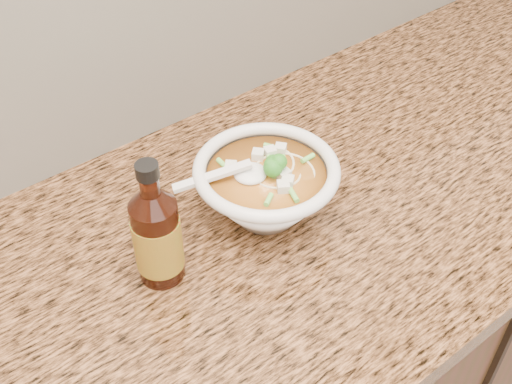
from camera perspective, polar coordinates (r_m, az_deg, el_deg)
counter_slab at (r=0.94m, az=-12.28°, el=-10.55°), size 4.00×0.68×0.04m
soup_bowl at (r=0.98m, az=0.89°, el=0.27°), size 0.24×0.22×0.12m
hot_sauce_bottle at (r=0.89m, az=-8.79°, el=-3.90°), size 0.08×0.08×0.21m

